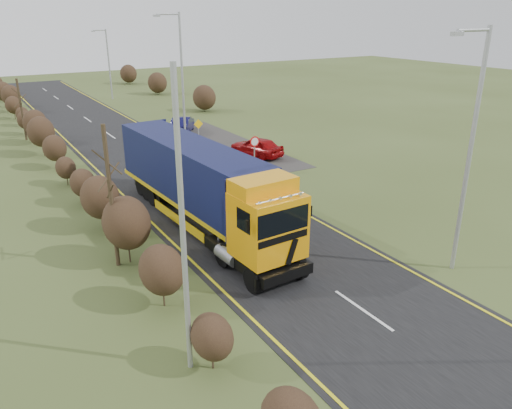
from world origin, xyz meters
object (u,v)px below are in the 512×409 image
at_px(lorry, 201,182).
at_px(car_blue_sedan, 182,125).
at_px(car_red_hatchback, 257,147).
at_px(speed_sign, 255,147).
at_px(streetlight_near, 469,145).

bearing_deg(lorry, car_blue_sedan, 66.23).
bearing_deg(car_red_hatchback, car_blue_sedan, -100.39).
bearing_deg(car_red_hatchback, lorry, 27.63).
distance_m(car_blue_sedan, speed_sign, 13.61).
bearing_deg(lorry, car_red_hatchback, 43.97).
distance_m(lorry, car_blue_sedan, 21.22).
xyz_separation_m(lorry, streetlight_near, (6.96, -9.39, 2.97)).
bearing_deg(streetlight_near, speed_sign, 90.56).
bearing_deg(streetlight_near, car_blue_sedan, 88.95).
distance_m(lorry, speed_sign, 9.25).
xyz_separation_m(car_red_hatchback, streetlight_near, (-2.13, -19.13, 4.60)).
bearing_deg(car_blue_sedan, car_red_hatchback, 131.33).
xyz_separation_m(car_red_hatchback, car_blue_sedan, (-1.59, 10.05, 0.01)).
bearing_deg(lorry, speed_sign, 39.47).
bearing_deg(streetlight_near, lorry, 126.55).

